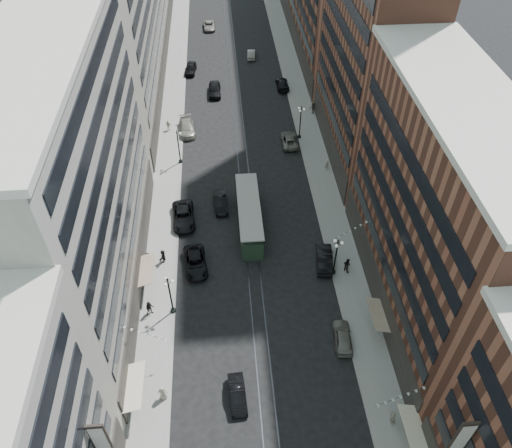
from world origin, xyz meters
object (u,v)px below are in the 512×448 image
object	(u,v)px
car_10	(324,259)
pedestrian_9	(313,108)
car_2	(195,262)
car_9	(190,69)
lamppost_sw_mid	(178,146)
car_14	(251,54)
lamppost_se_far	(336,256)
pedestrian_4	(393,418)
car_4	(343,337)
car_13	(215,90)
pedestrian_5	(148,259)
pedestrian_extra_0	(163,256)
car_11	(289,140)
pedestrian_7	(347,265)
pedestrian_8	(327,164)
pedestrian_1	(163,393)
car_extra_1	(220,202)
car_extra_0	(209,26)
pedestrian_2	(150,308)
car_8	(187,128)
pedestrian_6	(168,125)
lamppost_sw_far	(170,294)
car_7	(183,216)
car_5	(238,394)
lamppost_se_mid	(300,121)
streetcar	(249,216)
car_12	(282,84)

from	to	relation	value
car_10	pedestrian_9	xyz separation A→B (m)	(4.08, 33.16, 0.28)
car_2	car_9	world-z (taller)	car_9
lamppost_sw_mid	car_14	world-z (taller)	lamppost_sw_mid
lamppost_se_far	pedestrian_9	distance (m)	35.06
lamppost_sw_mid	pedestrian_4	size ratio (longest dim) A/B	3.18
car_4	car_13	world-z (taller)	car_13
pedestrian_5	car_9	bearing A→B (deg)	108.05
pedestrian_extra_0	car_11	bearing A→B (deg)	153.59
lamppost_se_far	pedestrian_7	world-z (taller)	lamppost_se_far
car_9	pedestrian_8	world-z (taller)	pedestrian_8
pedestrian_1	car_extra_1	distance (m)	27.43
lamppost_sw_mid	car_extra_0	xyz separation A→B (m)	(4.82, 48.09, -2.40)
car_4	pedestrian_2	world-z (taller)	pedestrian_2
pedestrian_4	pedestrian_2	bearing A→B (deg)	58.47
pedestrian_4	car_extra_0	xyz separation A→B (m)	(-15.46, 89.10, -0.32)
lamppost_se_far	pedestrian_1	size ratio (longest dim) A/B	2.93
car_extra_0	car_8	bearing A→B (deg)	-97.91
pedestrian_5	pedestrian_6	bearing A→B (deg)	111.01
car_4	pedestrian_9	xyz separation A→B (m)	(4.08, 43.94, 0.37)
lamppost_sw_far	pedestrian_5	distance (m)	7.89
car_extra_1	pedestrian_extra_0	xyz separation A→B (m)	(-7.04, -9.32, 0.25)
car_7	car_8	xyz separation A→B (m)	(0.00, 20.73, -0.01)
pedestrian_2	car_5	bearing A→B (deg)	-63.67
car_4	car_10	xyz separation A→B (m)	(0.00, 10.77, 0.09)
pedestrian_6	lamppost_sw_mid	bearing A→B (deg)	123.65
pedestrian_2	pedestrian_7	xyz separation A→B (m)	(22.38, 4.39, 0.01)
pedestrian_8	lamppost_sw_mid	bearing A→B (deg)	-20.51
car_8	pedestrian_5	xyz separation A→B (m)	(-3.88, -28.13, 0.31)
car_14	pedestrian_6	bearing A→B (deg)	62.91
car_5	car_9	xyz separation A→B (m)	(-5.39, 65.75, 0.11)
lamppost_se_far	lamppost_se_mid	size ratio (longest dim) A/B	1.00
lamppost_se_mid	car_4	bearing A→B (deg)	-91.24
pedestrian_4	pedestrian_7	world-z (taller)	pedestrian_7
lamppost_sw_far	lamppost_se_mid	bearing A→B (deg)	60.10
lamppost_se_mid	pedestrian_extra_0	size ratio (longest dim) A/B	3.15
pedestrian_8	pedestrian_6	bearing A→B (deg)	-39.02
pedestrian_2	car_extra_0	xyz separation A→B (m)	(7.21, 75.22, -0.41)
car_9	car_extra_0	bearing A→B (deg)	85.92
lamppost_sw_far	pedestrian_4	bearing A→B (deg)	-34.64
pedestrian_8	pedestrian_9	distance (m)	15.15
lamppost_sw_far	pedestrian_5	bearing A→B (deg)	113.76
car_4	pedestrian_2	size ratio (longest dim) A/B	2.31
pedestrian_4	car_14	size ratio (longest dim) A/B	0.40
car_2	car_8	xyz separation A→B (m)	(-1.60, 28.76, 0.05)
streetcar	car_14	distance (m)	47.70
pedestrian_2	pedestrian_5	world-z (taller)	pedestrian_5
pedestrian_4	car_8	size ratio (longest dim) A/B	0.31
car_2	car_12	xyz separation A→B (m)	(15.20, 41.78, -0.02)
lamppost_sw_far	pedestrian_1	size ratio (longest dim) A/B	2.93
pedestrian_4	car_11	bearing A→B (deg)	4.64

